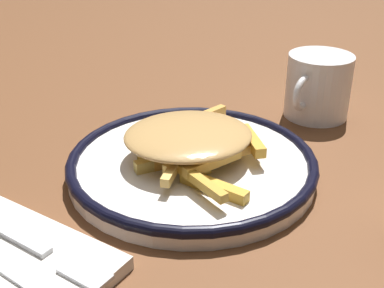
% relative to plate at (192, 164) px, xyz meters
% --- Properties ---
extents(ground_plane, '(2.60, 2.60, 0.00)m').
position_rel_plate_xyz_m(ground_plane, '(0.00, 0.00, -0.01)').
color(ground_plane, brown).
extents(plate, '(0.28, 0.28, 0.02)m').
position_rel_plate_xyz_m(plate, '(0.00, 0.00, 0.00)').
color(plate, white).
rests_on(plate, ground_plane).
extents(fries_heap, '(0.20, 0.20, 0.04)m').
position_rel_plate_xyz_m(fries_heap, '(-0.00, -0.00, 0.03)').
color(fries_heap, gold).
rests_on(fries_heap, plate).
extents(fork, '(0.03, 0.18, 0.00)m').
position_rel_plate_xyz_m(fork, '(0.20, -0.02, 0.00)').
color(fork, silver).
rests_on(fork, napkin).
extents(coffee_mug, '(0.12, 0.09, 0.09)m').
position_rel_plate_xyz_m(coffee_mug, '(-0.24, 0.04, 0.03)').
color(coffee_mug, silver).
rests_on(coffee_mug, ground_plane).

